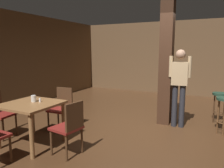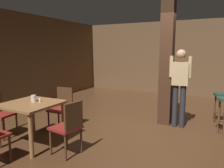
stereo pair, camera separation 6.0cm
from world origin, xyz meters
name	(u,v)px [view 1 (the left image)]	position (x,y,z in m)	size (l,w,h in m)	color
ground_plane	(143,133)	(0.00, 0.00, 0.00)	(10.80, 10.80, 0.00)	#422816
wall_back	(181,58)	(0.00, 4.50, 1.40)	(8.00, 0.10, 2.80)	brown
wall_left	(6,61)	(-4.00, 0.00, 1.40)	(0.10, 9.00, 2.80)	brown
pillar	(166,64)	(0.24, 0.84, 1.40)	(0.28, 0.28, 2.80)	#382114
dining_table	(31,110)	(-1.64, -1.40, 0.64)	(0.93, 0.93, 0.77)	brown
chair_east	(70,125)	(-0.77, -1.44, 0.51)	(0.48, 0.48, 0.89)	maroon
chair_north	(62,106)	(-1.66, -0.53, 0.51)	(0.45, 0.45, 0.89)	maroon
napkin_cup	(34,99)	(-1.67, -1.30, 0.83)	(0.09, 0.09, 0.12)	beige
salt_shaker	(40,100)	(-1.55, -1.27, 0.81)	(0.03, 0.03, 0.07)	silver
standing_person	(179,83)	(0.57, 0.73, 1.00)	(0.47, 0.23, 1.72)	tan
bar_stool_mid	(220,101)	(1.40, 1.38, 0.54)	(0.33, 0.33, 0.73)	#1E3828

